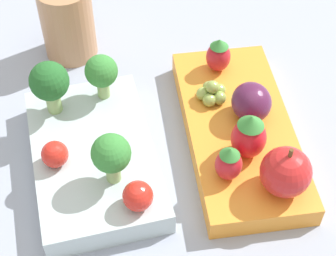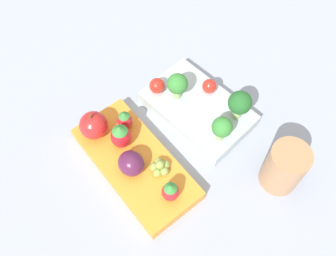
% 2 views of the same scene
% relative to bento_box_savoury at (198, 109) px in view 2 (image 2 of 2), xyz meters
% --- Properties ---
extents(ground_plane, '(4.00, 4.00, 0.00)m').
position_rel_bento_box_savoury_xyz_m(ground_plane, '(-0.01, -0.08, -0.01)').
color(ground_plane, '#939EB2').
extents(bento_box_savoury, '(0.19, 0.12, 0.03)m').
position_rel_bento_box_savoury_xyz_m(bento_box_savoury, '(0.00, 0.00, 0.00)').
color(bento_box_savoury, silver).
rests_on(bento_box_savoury, ground_plane).
extents(bento_box_fruit, '(0.24, 0.14, 0.02)m').
position_rel_bento_box_savoury_xyz_m(bento_box_fruit, '(-0.01, -0.15, -0.00)').
color(bento_box_fruit, orange).
rests_on(bento_box_fruit, ground_plane).
extents(broccoli_floret_0, '(0.03, 0.03, 0.05)m').
position_rel_bento_box_savoury_xyz_m(broccoli_floret_0, '(0.07, -0.03, 0.05)').
color(broccoli_floret_0, '#93B770').
rests_on(broccoli_floret_0, bento_box_savoury).
extents(broccoli_floret_1, '(0.04, 0.04, 0.06)m').
position_rel_bento_box_savoury_xyz_m(broccoli_floret_1, '(0.06, 0.03, 0.05)').
color(broccoli_floret_1, '#93B770').
rests_on(broccoli_floret_1, bento_box_savoury).
extents(broccoli_floret_2, '(0.04, 0.04, 0.05)m').
position_rel_bento_box_savoury_xyz_m(broccoli_floret_2, '(-0.04, -0.01, 0.05)').
color(broccoli_floret_2, '#93B770').
rests_on(broccoli_floret_2, bento_box_savoury).
extents(cherry_tomato_0, '(0.03, 0.03, 0.03)m').
position_rel_bento_box_savoury_xyz_m(cherry_tomato_0, '(-0.07, -0.03, 0.03)').
color(cherry_tomato_0, red).
rests_on(cherry_tomato_0, bento_box_savoury).
extents(cherry_tomato_1, '(0.03, 0.03, 0.03)m').
position_rel_bento_box_savoury_xyz_m(cherry_tomato_1, '(-0.00, 0.04, 0.03)').
color(cherry_tomato_1, red).
rests_on(cherry_tomato_1, bento_box_savoury).
extents(apple, '(0.05, 0.05, 0.05)m').
position_rel_bento_box_savoury_xyz_m(apple, '(-0.09, -0.16, 0.03)').
color(apple, red).
rests_on(apple, bento_box_fruit).
extents(strawberry_0, '(0.03, 0.03, 0.05)m').
position_rel_bento_box_savoury_xyz_m(strawberry_0, '(-0.04, -0.14, 0.04)').
color(strawberry_0, red).
rests_on(strawberry_0, bento_box_fruit).
extents(strawberry_1, '(0.03, 0.03, 0.04)m').
position_rel_bento_box_savoury_xyz_m(strawberry_1, '(-0.06, -0.11, 0.03)').
color(strawberry_1, red).
rests_on(strawberry_1, bento_box_fruit).
extents(strawberry_2, '(0.03, 0.03, 0.04)m').
position_rel_bento_box_savoury_xyz_m(strawberry_2, '(0.08, -0.15, 0.03)').
color(strawberry_2, red).
rests_on(strawberry_2, bento_box_fruit).
extents(plum, '(0.04, 0.04, 0.04)m').
position_rel_bento_box_savoury_xyz_m(plum, '(0.00, -0.16, 0.03)').
color(plum, '#511E42').
rests_on(plum, bento_box_fruit).
extents(grape_cluster, '(0.03, 0.03, 0.02)m').
position_rel_bento_box_savoury_xyz_m(grape_cluster, '(0.03, -0.13, 0.02)').
color(grape_cluster, '#8EA84C').
rests_on(grape_cluster, bento_box_fruit).
extents(drinking_cup, '(0.06, 0.06, 0.09)m').
position_rel_bento_box_savoury_xyz_m(drinking_cup, '(0.18, -0.01, 0.03)').
color(drinking_cup, tan).
rests_on(drinking_cup, ground_plane).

